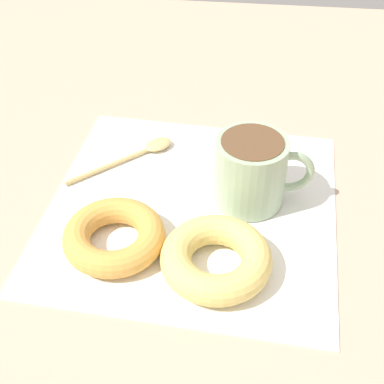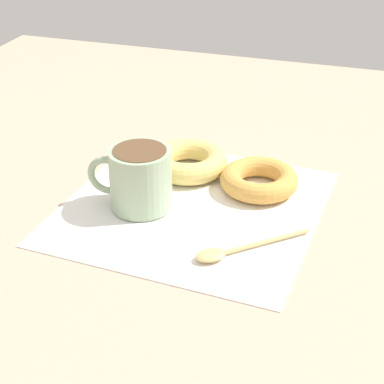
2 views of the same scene
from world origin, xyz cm
name	(u,v)px [view 2 (image 2 of 2)]	position (x,y,z in cm)	size (l,w,h in cm)	color
ground_plane	(186,207)	(0.00, 0.00, -1.00)	(120.00, 120.00, 2.00)	tan
napkin	(192,207)	(1.58, 1.32, 0.15)	(31.43, 31.43, 0.30)	white
coffee_cup	(139,177)	(3.56, -4.97, 4.38)	(7.82, 10.90, 7.88)	#9EB793
donut_near_cup	(259,180)	(-5.33, 8.44, 1.67)	(10.38, 10.38, 2.75)	gold
donut_far	(188,161)	(-7.24, -2.05, 1.82)	(10.87, 10.87, 3.04)	#E5C66B
spoon	(228,251)	(10.36, 8.48, 0.70)	(10.89, 11.81, 0.90)	#D8B772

